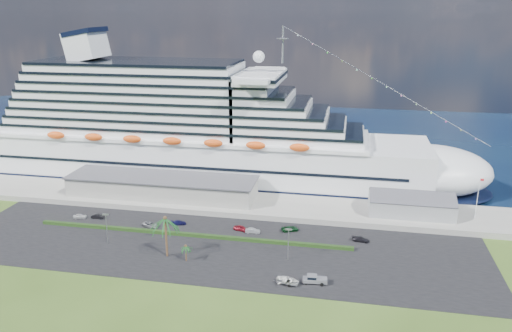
% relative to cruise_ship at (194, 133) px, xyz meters
% --- Properties ---
extents(ground, '(420.00, 420.00, 0.00)m').
position_rel_cruise_ship_xyz_m(ground, '(21.53, -64.00, -16.69)').
color(ground, '#344C19').
rests_on(ground, ground).
extents(asphalt_lot, '(140.00, 38.00, 0.12)m').
position_rel_cruise_ship_xyz_m(asphalt_lot, '(21.53, -53.00, -16.63)').
color(asphalt_lot, black).
rests_on(asphalt_lot, ground).
extents(wharf, '(240.00, 20.00, 1.80)m').
position_rel_cruise_ship_xyz_m(wharf, '(21.53, -24.00, -15.79)').
color(wharf, gray).
rests_on(wharf, ground).
extents(water, '(420.00, 160.00, 0.02)m').
position_rel_cruise_ship_xyz_m(water, '(21.53, 66.00, -16.68)').
color(water, black).
rests_on(water, ground).
extents(cruise_ship, '(191.00, 38.00, 54.00)m').
position_rel_cruise_ship_xyz_m(cruise_ship, '(0.00, 0.00, 0.00)').
color(cruise_ship, silver).
rests_on(cruise_ship, ground).
extents(terminal_building, '(61.00, 15.00, 6.30)m').
position_rel_cruise_ship_xyz_m(terminal_building, '(-3.47, -24.00, -11.68)').
color(terminal_building, gray).
rests_on(terminal_building, wharf).
extents(port_shed, '(24.00, 12.31, 7.37)m').
position_rel_cruise_ship_xyz_m(port_shed, '(73.53, -24.00, -12.30)').
color(port_shed, gray).
rests_on(port_shed, wharf).
extents(flagpole, '(1.08, 0.16, 12.00)m').
position_rel_cruise_ship_xyz_m(flagpole, '(91.57, -24.00, -8.43)').
color(flagpole, silver).
rests_on(flagpole, wharf).
extents(hedge, '(88.00, 1.10, 0.90)m').
position_rel_cruise_ship_xyz_m(hedge, '(13.53, -48.00, -16.12)').
color(hedge, black).
rests_on(hedge, asphalt_lot).
extents(lamp_post_left, '(1.60, 0.35, 8.27)m').
position_rel_cruise_ship_xyz_m(lamp_post_left, '(-6.47, -56.00, -11.35)').
color(lamp_post_left, gray).
rests_on(lamp_post_left, asphalt_lot).
extents(lamp_post_right, '(1.60, 0.35, 8.27)m').
position_rel_cruise_ship_xyz_m(lamp_post_right, '(41.53, -56.00, -11.35)').
color(lamp_post_right, gray).
rests_on(lamp_post_right, asphalt_lot).
extents(palm_tall, '(8.82, 8.82, 11.13)m').
position_rel_cruise_ship_xyz_m(palm_tall, '(11.53, -60.00, -7.49)').
color(palm_tall, '#47301E').
rests_on(palm_tall, ground).
extents(palm_short, '(3.53, 3.53, 4.56)m').
position_rel_cruise_ship_xyz_m(palm_short, '(17.03, -61.50, -13.03)').
color(palm_short, '#47301E').
rests_on(palm_short, ground).
extents(parked_car_0, '(4.09, 2.43, 1.31)m').
position_rel_cruise_ship_xyz_m(parked_car_0, '(-22.21, -42.55, -15.92)').
color(parked_car_0, silver).
rests_on(parked_car_0, asphalt_lot).
extents(parked_car_1, '(3.94, 1.54, 1.28)m').
position_rel_cruise_ship_xyz_m(parked_car_1, '(-16.94, -41.71, -15.94)').
color(parked_car_1, black).
rests_on(parked_car_1, asphalt_lot).
extents(parked_car_2, '(5.39, 3.83, 1.36)m').
position_rel_cruise_ship_xyz_m(parked_car_2, '(0.60, -44.37, -15.89)').
color(parked_car_2, gray).
rests_on(parked_car_2, asphalt_lot).
extents(parked_car_3, '(4.53, 2.91, 1.22)m').
position_rel_cruise_ship_xyz_m(parked_car_3, '(7.95, -41.30, -15.96)').
color(parked_car_3, '#16154B').
rests_on(parked_car_3, asphalt_lot).
extents(parked_car_4, '(4.61, 2.73, 1.47)m').
position_rel_cruise_ship_xyz_m(parked_car_4, '(26.47, -41.88, -15.84)').
color(parked_car_4, maroon).
rests_on(parked_car_4, asphalt_lot).
extents(parked_car_5, '(4.12, 1.64, 1.33)m').
position_rel_cruise_ship_xyz_m(parked_car_5, '(29.94, -42.75, -15.91)').
color(parked_car_5, '#93969A').
rests_on(parked_car_5, asphalt_lot).
extents(parked_car_6, '(5.28, 4.02, 1.33)m').
position_rel_cruise_ship_xyz_m(parked_car_6, '(39.90, -39.51, -15.91)').
color(parked_car_6, '#0D3618').
rests_on(parked_car_6, asphalt_lot).
extents(parked_car_7, '(4.69, 2.51, 1.29)m').
position_rel_cruise_ship_xyz_m(parked_car_7, '(59.21, -42.40, -15.93)').
color(parked_car_7, black).
rests_on(parked_car_7, asphalt_lot).
extents(pickup_truck, '(5.64, 2.39, 1.95)m').
position_rel_cruise_ship_xyz_m(pickup_truck, '(48.84, -65.96, -15.50)').
color(pickup_truck, black).
rests_on(pickup_truck, asphalt_lot).
extents(boat_trailer, '(6.18, 4.52, 1.72)m').
position_rel_cruise_ship_xyz_m(boat_trailer, '(42.97, -67.74, -15.44)').
color(boat_trailer, gray).
rests_on(boat_trailer, asphalt_lot).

